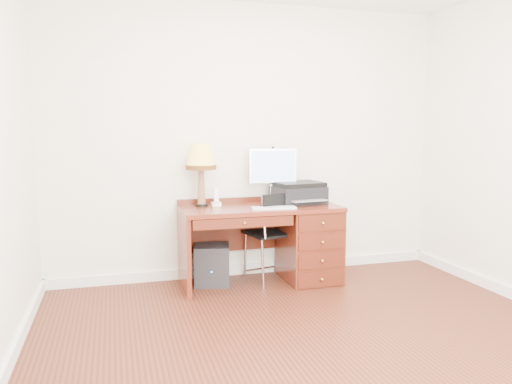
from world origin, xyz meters
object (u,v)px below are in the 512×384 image
object	(u,v)px
desk	(292,239)
chair	(271,228)
leg_lamp	(201,161)
phone	(216,201)
equipment_box	(212,264)
monitor	(273,169)
printer	(298,193)

from	to	relation	value
desk	chair	size ratio (longest dim) A/B	1.71
desk	leg_lamp	world-z (taller)	leg_lamp
leg_lamp	chair	size ratio (longest dim) A/B	0.68
desk	chair	world-z (taller)	chair
phone	equipment_box	xyz separation A→B (m)	(-0.05, -0.03, -0.61)
leg_lamp	desk	bearing A→B (deg)	-10.69
leg_lamp	equipment_box	size ratio (longest dim) A/B	1.55
monitor	phone	bearing A→B (deg)	-167.37
monitor	chair	xyz separation A→B (m)	(-0.06, -0.15, -0.56)
monitor	printer	size ratio (longest dim) A/B	1.03
monitor	equipment_box	size ratio (longest dim) A/B	1.41
printer	monitor	bearing A→B (deg)	150.87
monitor	phone	xyz separation A→B (m)	(-0.58, -0.05, -0.29)
desk	printer	distance (m)	0.46
desk	equipment_box	xyz separation A→B (m)	(-0.77, 0.10, -0.22)
equipment_box	phone	bearing A→B (deg)	40.60
printer	leg_lamp	world-z (taller)	leg_lamp
leg_lamp	equipment_box	distance (m)	1.00
leg_lamp	phone	xyz separation A→B (m)	(0.13, -0.04, -0.38)
phone	equipment_box	distance (m)	0.61
phone	chair	size ratio (longest dim) A/B	0.20
leg_lamp	printer	bearing A→B (deg)	-4.59
leg_lamp	chair	world-z (taller)	leg_lamp
printer	leg_lamp	size ratio (longest dim) A/B	0.88
printer	phone	distance (m)	0.82
phone	leg_lamp	bearing A→B (deg)	161.15
monitor	phone	distance (m)	0.65
desk	chair	distance (m)	0.23
printer	equipment_box	distance (m)	1.09
monitor	printer	xyz separation A→B (m)	(0.24, -0.09, -0.24)
equipment_box	leg_lamp	bearing A→B (deg)	153.66
equipment_box	desk	bearing A→B (deg)	5.29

